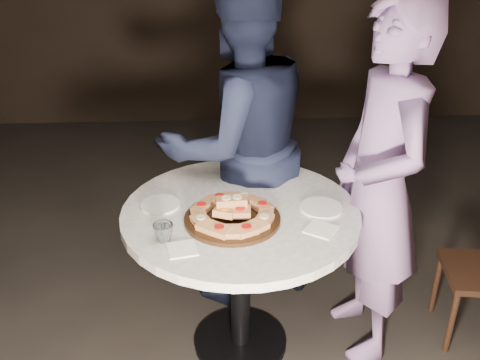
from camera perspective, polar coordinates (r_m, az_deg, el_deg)
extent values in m
plane|color=black|center=(2.97, 0.17, -18.03)|extent=(7.00, 7.00, 0.00)
cylinder|color=black|center=(3.01, 0.05, -16.82)|extent=(0.54, 0.54, 0.03)
cylinder|color=black|center=(2.75, 0.05, -10.75)|extent=(0.11, 0.11, 0.77)
cylinder|color=silver|center=(2.52, 0.06, -3.60)|extent=(1.22, 1.22, 0.04)
cylinder|color=black|center=(2.42, -0.82, -4.16)|extent=(0.50, 0.50, 0.02)
cube|color=#B77947|center=(2.46, 2.39, -2.88)|extent=(0.11, 0.12, 0.04)
cylinder|color=#B2130E|center=(2.45, 2.40, -2.49)|extent=(0.06, 0.06, 0.01)
cube|color=#B77947|center=(2.50, 1.57, -2.34)|extent=(0.12, 0.11, 0.04)
cube|color=#B77947|center=(2.53, 0.42, -1.99)|extent=(0.11, 0.11, 0.04)
cylinder|color=beige|center=(2.52, 0.42, -1.60)|extent=(0.06, 0.06, 0.01)
cube|color=#B77947|center=(2.54, -0.89, -1.88)|extent=(0.10, 0.09, 0.04)
cube|color=#B77947|center=(2.53, -2.19, -2.03)|extent=(0.11, 0.10, 0.04)
cylinder|color=#B2130E|center=(2.52, -2.20, -1.64)|extent=(0.05, 0.05, 0.01)
cube|color=#B77947|center=(2.50, -3.32, -2.41)|extent=(0.11, 0.12, 0.04)
cube|color=#B77947|center=(2.46, -4.10, -2.98)|extent=(0.11, 0.12, 0.04)
cylinder|color=#B2130E|center=(2.45, -4.11, -2.59)|extent=(0.06, 0.06, 0.01)
cube|color=#B77947|center=(2.41, -4.42, -3.67)|extent=(0.08, 0.10, 0.04)
cube|color=#B77947|center=(2.36, -4.19, -4.38)|extent=(0.10, 0.11, 0.04)
cylinder|color=beige|center=(2.35, -4.21, -3.98)|extent=(0.06, 0.06, 0.01)
cube|color=#B77947|center=(2.32, -3.42, -5.00)|extent=(0.12, 0.11, 0.04)
cube|color=#B77947|center=(2.29, -2.21, -5.42)|extent=(0.12, 0.11, 0.04)
cylinder|color=#B2130E|center=(2.28, -2.22, -5.01)|extent=(0.06, 0.06, 0.01)
cube|color=#B77947|center=(2.28, -0.76, -5.56)|extent=(0.09, 0.08, 0.04)
cube|color=#B77947|center=(2.29, 0.68, -5.38)|extent=(0.11, 0.10, 0.04)
cylinder|color=#B2130E|center=(2.28, 0.69, -4.97)|extent=(0.06, 0.06, 0.01)
cube|color=#B77947|center=(2.32, 1.86, -4.92)|extent=(0.12, 0.11, 0.04)
cube|color=#B77947|center=(2.37, 2.58, -4.28)|extent=(0.10, 0.11, 0.04)
cylinder|color=beige|center=(2.36, 2.59, -3.88)|extent=(0.06, 0.06, 0.01)
cube|color=#B77947|center=(2.42, 2.76, -3.56)|extent=(0.08, 0.10, 0.04)
cube|color=#B77947|center=(2.42, -0.04, -2.60)|extent=(0.08, 0.10, 0.04)
cylinder|color=#2D6B1E|center=(2.42, -0.04, -2.20)|extent=(0.05, 0.05, 0.01)
cube|color=#B77947|center=(2.42, -1.67, -2.63)|extent=(0.11, 0.10, 0.03)
cylinder|color=beige|center=(2.41, -1.67, -2.23)|extent=(0.06, 0.06, 0.01)
cube|color=#B77947|center=(2.36, -1.65, -3.46)|extent=(0.11, 0.10, 0.04)
cylinder|color=orange|center=(2.35, -1.65, -3.05)|extent=(0.06, 0.06, 0.01)
cube|color=#B77947|center=(2.37, 0.02, -3.42)|extent=(0.10, 0.08, 0.04)
cylinder|color=#B2130E|center=(2.36, 0.02, -3.02)|extent=(0.05, 0.05, 0.01)
cube|color=#B77947|center=(2.39, -0.30, -2.23)|extent=(0.10, 0.08, 0.04)
cylinder|color=beige|center=(2.38, -0.30, -1.82)|extent=(0.05, 0.05, 0.01)
cube|color=#B77947|center=(2.38, -1.46, -2.33)|extent=(0.10, 0.08, 0.04)
cylinder|color=beige|center=(2.37, -1.47, -1.92)|extent=(0.05, 0.05, 0.01)
cylinder|color=white|center=(2.57, -8.51, -2.62)|extent=(0.19, 0.19, 0.01)
cylinder|color=white|center=(2.54, 8.66, -2.95)|extent=(0.26, 0.26, 0.01)
imported|color=silver|center=(2.29, -8.17, -5.57)|extent=(0.10, 0.10, 0.08)
cube|color=white|center=(2.25, -6.19, -7.33)|extent=(0.14, 0.14, 0.01)
cube|color=white|center=(2.39, 8.62, -5.21)|extent=(0.17, 0.17, 0.01)
cube|color=black|center=(3.72, -0.63, 0.04)|extent=(0.47, 0.47, 0.04)
cube|color=black|center=(3.47, 0.26, 1.69)|extent=(0.38, 0.13, 0.41)
cylinder|color=black|center=(4.00, 0.97, -1.25)|extent=(0.04, 0.04, 0.41)
cylinder|color=black|center=(3.93, -3.63, -1.92)|extent=(0.04, 0.04, 0.41)
cylinder|color=black|center=(3.73, 2.55, -3.55)|extent=(0.04, 0.04, 0.41)
cylinder|color=black|center=(3.65, -2.37, -4.34)|extent=(0.04, 0.04, 0.41)
cylinder|color=black|center=(3.30, 20.22, -10.20)|extent=(0.04, 0.04, 0.40)
cylinder|color=black|center=(3.06, 21.66, -13.83)|extent=(0.04, 0.04, 0.40)
imported|color=black|center=(2.93, -0.18, 3.72)|extent=(1.13, 1.02, 1.89)
imported|color=slate|center=(2.62, 14.58, -0.94)|extent=(0.51, 0.71, 1.83)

